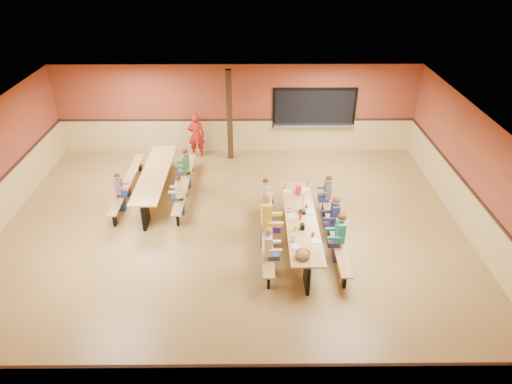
{
  "coord_description": "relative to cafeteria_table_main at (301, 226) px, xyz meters",
  "views": [
    {
      "loc": [
        0.54,
        -9.52,
        6.84
      ],
      "look_at": [
        0.62,
        0.14,
        1.15
      ],
      "focal_mm": 32.0,
      "sensor_mm": 36.0,
      "label": 1
    }
  ],
  "objects": [
    {
      "name": "ground",
      "position": [
        -1.7,
        0.43,
        -0.53
      ],
      "size": [
        12.0,
        12.0,
        0.0
      ],
      "primitive_type": "plane",
      "color": "olive",
      "rests_on": "ground"
    },
    {
      "name": "table_paddle",
      "position": [
        0.05,
        0.24,
        0.35
      ],
      "size": [
        0.16,
        0.16,
        0.56
      ],
      "color": "black",
      "rests_on": "cafeteria_table_main"
    },
    {
      "name": "seated_adult_yellow",
      "position": [
        -0.83,
        -0.04,
        0.21
      ],
      "size": [
        0.5,
        0.41,
        1.48
      ],
      "primitive_type": null,
      "color": "yellow",
      "rests_on": "ground"
    },
    {
      "name": "punch_pitcher",
      "position": [
        0.03,
        1.15,
        0.32
      ],
      "size": [
        0.16,
        0.16,
        0.22
      ],
      "primitive_type": "cylinder",
      "color": "red",
      "rests_on": "cafeteria_table_main"
    },
    {
      "name": "kitchen_pass_through",
      "position": [
        0.9,
        5.39,
        0.96
      ],
      "size": [
        2.78,
        0.28,
        1.38
      ],
      "color": "black",
      "rests_on": "ground"
    },
    {
      "name": "structural_post",
      "position": [
        -1.9,
        4.83,
        0.97
      ],
      "size": [
        0.18,
        0.18,
        3.0
      ],
      "primitive_type": "cube",
      "color": "black",
      "rests_on": "ground"
    },
    {
      "name": "cafeteria_table_main",
      "position": [
        0.0,
        0.0,
        0.0
      ],
      "size": [
        1.91,
        3.7,
        0.74
      ],
      "color": "#AF8245",
      "rests_on": "ground"
    },
    {
      "name": "seated_child_teal_right",
      "position": [
        0.83,
        -0.65,
        0.12
      ],
      "size": [
        0.41,
        0.33,
        1.28
      ],
      "primitive_type": null,
      "color": "teal",
      "rests_on": "ground"
    },
    {
      "name": "seated_child_green_sec",
      "position": [
        -3.12,
        2.86,
        0.08
      ],
      "size": [
        0.37,
        0.31,
        1.22
      ],
      "primitive_type": null,
      "color": "#2D7439",
      "rests_on": "ground"
    },
    {
      "name": "seated_child_purple_sec",
      "position": [
        -4.77,
        1.58,
        0.04
      ],
      "size": [
        0.33,
        0.27,
        1.12
      ],
      "primitive_type": null,
      "color": "#81537B",
      "rests_on": "ground"
    },
    {
      "name": "chip_bowl",
      "position": [
        -0.1,
        -1.47,
        0.29
      ],
      "size": [
        0.32,
        0.32,
        0.15
      ],
      "primitive_type": null,
      "color": "orange",
      "rests_on": "cafeteria_table_main"
    },
    {
      "name": "seated_child_white_left",
      "position": [
        -0.83,
        -1.1,
        0.09
      ],
      "size": [
        0.38,
        0.31,
        1.23
      ],
      "primitive_type": null,
      "color": "white",
      "rests_on": "ground"
    },
    {
      "name": "seated_child_navy_right",
      "position": [
        0.83,
        0.11,
        0.1
      ],
      "size": [
        0.39,
        0.32,
        1.25
      ],
      "primitive_type": null,
      "color": "#1E1E4D",
      "rests_on": "ground"
    },
    {
      "name": "cafeteria_table_second",
      "position": [
        -3.95,
        2.39,
        0.0
      ],
      "size": [
        1.91,
        3.7,
        0.74
      ],
      "color": "#AF8245",
      "rests_on": "ground"
    },
    {
      "name": "room_envelope",
      "position": [
        -1.7,
        0.43,
        0.16
      ],
      "size": [
        12.04,
        10.04,
        3.02
      ],
      "color": "brown",
      "rests_on": "ground"
    },
    {
      "name": "condiment_mustard",
      "position": [
        -0.19,
        -0.5,
        0.3
      ],
      "size": [
        0.06,
        0.06,
        0.17
      ],
      "primitive_type": "cylinder",
      "color": "yellow",
      "rests_on": "cafeteria_table_main"
    },
    {
      "name": "condiment_ketchup",
      "position": [
        -0.03,
        -0.03,
        0.3
      ],
      "size": [
        0.06,
        0.06,
        0.17
      ],
      "primitive_type": "cylinder",
      "color": "#B2140F",
      "rests_on": "cafeteria_table_main"
    },
    {
      "name": "seated_child_char_right",
      "position": [
        0.83,
        1.3,
        0.06
      ],
      "size": [
        0.35,
        0.29,
        1.18
      ],
      "primitive_type": null,
      "color": "#464B4F",
      "rests_on": "ground"
    },
    {
      "name": "place_settings",
      "position": [
        0.0,
        0.0,
        0.27
      ],
      "size": [
        0.65,
        3.3,
        0.11
      ],
      "primitive_type": null,
      "color": "beige",
      "rests_on": "cafeteria_table_main"
    },
    {
      "name": "standing_woman",
      "position": [
        -3.04,
        4.98,
        0.23
      ],
      "size": [
        0.58,
        0.41,
        1.52
      ],
      "primitive_type": "imported",
      "rotation": [
        0.0,
        0.0,
        3.23
      ],
      "color": "#A21B12",
      "rests_on": "ground"
    },
    {
      "name": "seated_child_tan_sec",
      "position": [
        -3.12,
        1.38,
        0.04
      ],
      "size": [
        0.34,
        0.27,
        1.14
      ],
      "primitive_type": null,
      "color": "beige",
      "rests_on": "ground"
    },
    {
      "name": "seated_child_grey_left",
      "position": [
        -0.83,
        1.25,
        0.04
      ],
      "size": [
        0.33,
        0.27,
        1.13
      ],
      "primitive_type": null,
      "color": "#B8B8B8",
      "rests_on": "ground"
    },
    {
      "name": "napkin_dispenser",
      "position": [
        -0.02,
        -0.43,
        0.28
      ],
      "size": [
        0.1,
        0.14,
        0.13
      ],
      "primitive_type": "cube",
      "color": "black",
      "rests_on": "cafeteria_table_main"
    }
  ]
}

